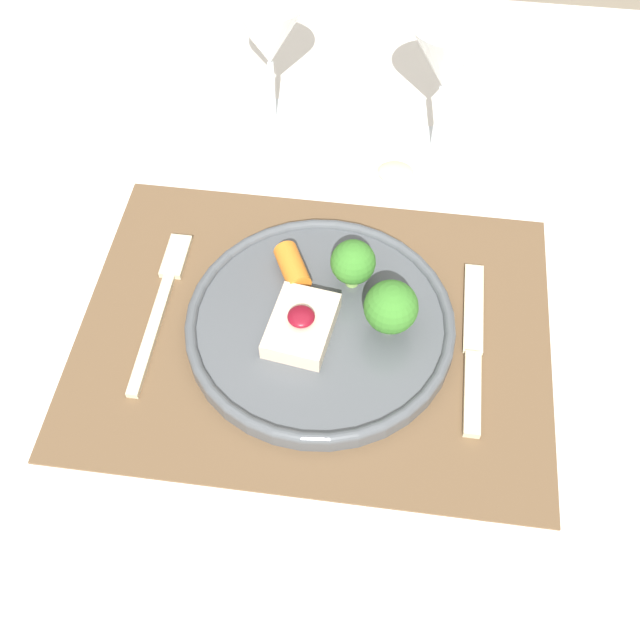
{
  "coord_description": "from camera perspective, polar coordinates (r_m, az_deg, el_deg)",
  "views": [
    {
      "loc": [
        0.06,
        -0.43,
        1.39
      ],
      "look_at": [
        0.01,
        -0.0,
        0.77
      ],
      "focal_mm": 42.0,
      "sensor_mm": 36.0,
      "label": 1
    }
  ],
  "objects": [
    {
      "name": "placemat",
      "position": [
        0.78,
        -0.44,
        -0.78
      ],
      "size": [
        0.48,
        0.36,
        0.0
      ],
      "primitive_type": "cube",
      "color": "brown",
      "rests_on": "dining_table"
    },
    {
      "name": "wine_glass_near",
      "position": [
        0.89,
        9.66,
        18.95
      ],
      "size": [
        0.1,
        0.1,
        0.18
      ],
      "color": "white",
      "rests_on": "dining_table"
    },
    {
      "name": "knife",
      "position": [
        0.77,
        11.56,
        -2.72
      ],
      "size": [
        0.02,
        0.21,
        0.01
      ],
      "rotation": [
        0.0,
        0.0,
        -0.03
      ],
      "color": "beige",
      "rests_on": "placemat"
    },
    {
      "name": "ground_plane",
      "position": [
        1.46,
        -0.24,
        -17.61
      ],
      "size": [
        8.0,
        8.0,
        0.0
      ],
      "primitive_type": "plane",
      "color": "gray"
    },
    {
      "name": "fork",
      "position": [
        0.81,
        -11.89,
        1.64
      ],
      "size": [
        0.02,
        0.21,
        0.01
      ],
      "rotation": [
        0.0,
        0.0,
        0.05
      ],
      "color": "beige",
      "rests_on": "placemat"
    },
    {
      "name": "dinner_plate",
      "position": [
        0.76,
        0.34,
        -0.04
      ],
      "size": [
        0.28,
        0.28,
        0.08
      ],
      "color": "#4C5156",
      "rests_on": "placemat"
    },
    {
      "name": "dining_table",
      "position": [
        0.84,
        -0.4,
        -3.67
      ],
      "size": [
        1.45,
        1.27,
        0.75
      ],
      "color": "white",
      "rests_on": "ground_plane"
    },
    {
      "name": "spoon",
      "position": [
        0.93,
        3.78,
        11.32
      ],
      "size": [
        0.19,
        0.04,
        0.01
      ],
      "rotation": [
        0.0,
        0.0,
        0.03
      ],
      "color": "beige",
      "rests_on": "dining_table"
    },
    {
      "name": "wine_glass_far",
      "position": [
        0.93,
        -3.95,
        20.8
      ],
      "size": [
        0.1,
        0.1,
        0.17
      ],
      "color": "white",
      "rests_on": "dining_table"
    }
  ]
}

